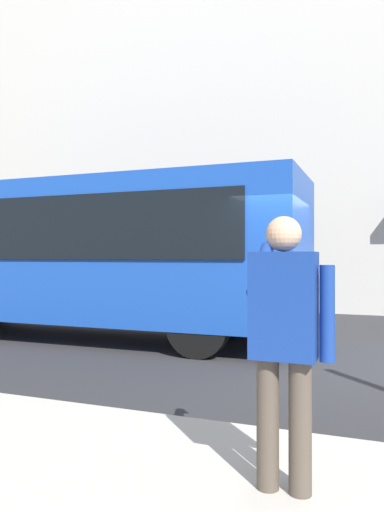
{
  "coord_description": "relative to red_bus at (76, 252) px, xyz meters",
  "views": [
    {
      "loc": [
        -0.82,
        7.56,
        1.6
      ],
      "look_at": [
        2.29,
        -0.51,
        1.6
      ],
      "focal_mm": 33.99,
      "sensor_mm": 36.0,
      "label": 1
    }
  ],
  "objects": [
    {
      "name": "pedestrian_photographer",
      "position": [
        -5.13,
        5.23,
        -0.54
      ],
      "size": [
        0.53,
        0.52,
        1.7
      ],
      "color": "#4C4238",
      "rests_on": "sidewalk_curb"
    },
    {
      "name": "red_bus",
      "position": [
        0.0,
        0.0,
        0.0
      ],
      "size": [
        9.05,
        2.54,
        3.08
      ],
      "color": "#1947AD",
      "rests_on": "ground_plane"
    },
    {
      "name": "building_facade_far",
      "position": [
        -4.87,
        -6.13,
        4.3
      ],
      "size": [
        28.0,
        1.55,
        12.0
      ],
      "color": "beige",
      "rests_on": "ground_plane"
    },
    {
      "name": "ground_plane",
      "position": [
        -4.85,
        0.67,
        -1.68
      ],
      "size": [
        60.0,
        60.0,
        0.0
      ],
      "primitive_type": "plane",
      "color": "#2B2B2D"
    }
  ]
}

